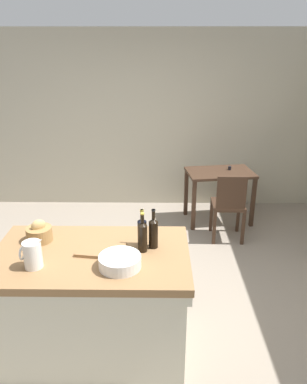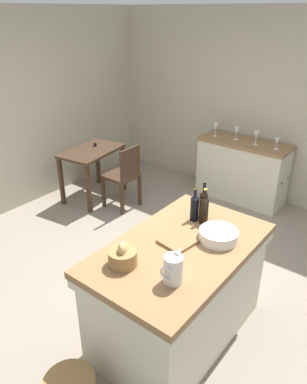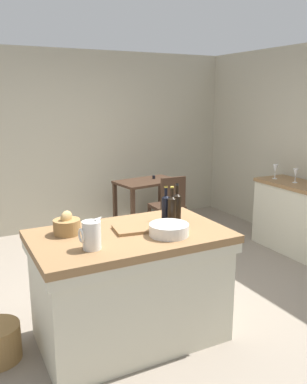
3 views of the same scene
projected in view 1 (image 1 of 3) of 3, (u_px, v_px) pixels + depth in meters
name	position (u px, v px, depth m)	size (l,w,h in m)	color
ground_plane	(147.00, 305.00, 3.74)	(6.76, 6.76, 0.00)	gray
wall_back	(152.00, 121.00, 5.67)	(5.32, 0.12, 2.60)	#B2AA93
island_table	(94.00, 298.00, 3.05)	(1.51, 0.91, 0.91)	olive
writing_desk	(220.00, 180.00, 5.28)	(0.97, 0.68, 0.79)	#3D281C
wooden_chair	(229.00, 204.00, 4.79)	(0.41, 0.41, 0.91)	#3D281C
pitcher	(32.00, 254.00, 2.68)	(0.17, 0.13, 0.24)	silver
wash_bowl	(120.00, 262.00, 2.70)	(0.30, 0.30, 0.09)	silver
bread_basket	(39.00, 233.00, 3.05)	(0.21, 0.21, 0.19)	olive
cutting_board	(101.00, 250.00, 2.92)	(0.35, 0.24, 0.02)	olive
wine_bottle_dark	(153.00, 232.00, 2.93)	(0.07, 0.07, 0.32)	black
wine_bottle_amber	(142.00, 231.00, 2.97)	(0.07, 0.07, 0.31)	black
wine_bottle_green	(143.00, 236.00, 2.88)	(0.07, 0.07, 0.32)	black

